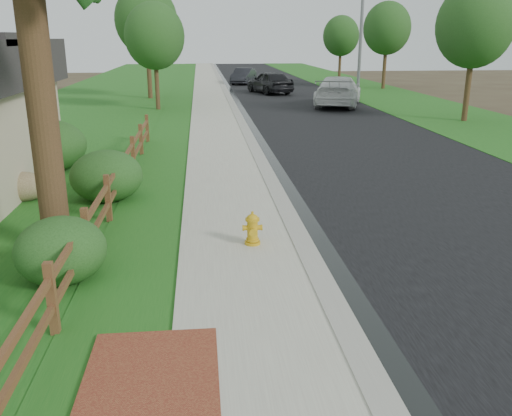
{
  "coord_description": "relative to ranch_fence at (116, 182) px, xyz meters",
  "views": [
    {
      "loc": [
        -1.52,
        -6.45,
        3.95
      ],
      "look_at": [
        -0.52,
        3.35,
        0.83
      ],
      "focal_mm": 38.0,
      "sensor_mm": 36.0,
      "label": 1
    }
  ],
  "objects": [
    {
      "name": "tree_far_right",
      "position": [
        14.46,
        35.57,
        3.42
      ],
      "size": [
        3.13,
        3.13,
        5.78
      ],
      "color": "#3D2E19",
      "rests_on": "ground"
    },
    {
      "name": "sidewalk",
      "position": [
        2.7,
        28.6,
        -0.57
      ],
      "size": [
        2.2,
        90.0,
        0.1
      ],
      "primitive_type": "cube",
      "color": "#A29D8D",
      "rests_on": "ground"
    },
    {
      "name": "dark_car_far",
      "position": [
        5.92,
        35.64,
        0.08
      ],
      "size": [
        2.66,
        4.35,
        1.35
      ],
      "primitive_type": "imported",
      "rotation": [
        0.0,
        0.0,
        -0.32
      ],
      "color": "black",
      "rests_on": "road"
    },
    {
      "name": "verge_far",
      "position": [
        15.1,
        28.6,
        -0.6
      ],
      "size": [
        6.0,
        90.0,
        0.04
      ],
      "primitive_type": "cube",
      "color": "#1C5719",
      "rests_on": "ground"
    },
    {
      "name": "fire_hydrant",
      "position": [
        3.01,
        -3.05,
        -0.21
      ],
      "size": [
        0.42,
        0.34,
        0.66
      ],
      "color": "gold",
      "rests_on": "sidewalk"
    },
    {
      "name": "white_suv",
      "position": [
        10.26,
        19.2,
        0.27
      ],
      "size": [
        4.26,
        6.46,
        1.74
      ],
      "primitive_type": "imported",
      "rotation": [
        0.0,
        0.0,
        2.81
      ],
      "color": "silver",
      "rests_on": "road"
    },
    {
      "name": "ranch_fence",
      "position": [
        0.0,
        0.0,
        0.0
      ],
      "size": [
        0.12,
        16.92,
        1.1
      ],
      "color": "#4D2819",
      "rests_on": "ground"
    },
    {
      "name": "tree_near_left",
      "position": [
        -0.3,
        18.52,
        3.38
      ],
      "size": [
        3.28,
        3.28,
        5.81
      ],
      "color": "#3D2E19",
      "rests_on": "ground"
    },
    {
      "name": "tree_mid_right",
      "position": [
        16.6,
        29.85,
        3.97
      ],
      "size": [
        3.64,
        3.64,
        6.6
      ],
      "color": "#3D2E19",
      "rests_on": "ground"
    },
    {
      "name": "curb",
      "position": [
        4.0,
        28.6,
        -0.56
      ],
      "size": [
        0.4,
        90.0,
        0.12
      ],
      "primitive_type": "cube",
      "color": "gray",
      "rests_on": "ground"
    },
    {
      "name": "shrub_d",
      "position": [
        -2.59,
        3.94,
        0.18
      ],
      "size": [
        3.06,
        3.06,
        1.59
      ],
      "primitive_type": "ellipsoid",
      "rotation": [
        0.0,
        0.0,
        0.41
      ],
      "color": "#1D4318",
      "rests_on": "ground"
    },
    {
      "name": "tree_mid_left",
      "position": [
        -1.23,
        24.56,
        4.35
      ],
      "size": [
        4.03,
        4.03,
        7.2
      ],
      "color": "#3D2E19",
      "rests_on": "ground"
    },
    {
      "name": "dark_car_mid",
      "position": [
        7.16,
        27.16,
        0.21
      ],
      "size": [
        3.3,
        5.09,
        1.61
      ],
      "primitive_type": "imported",
      "rotation": [
        0.0,
        0.0,
        3.46
      ],
      "color": "black",
      "rests_on": "road"
    },
    {
      "name": "road",
      "position": [
        8.2,
        28.6,
        -0.61
      ],
      "size": [
        8.0,
        90.0,
        0.02
      ],
      "primitive_type": "cube",
      "color": "black",
      "rests_on": "ground"
    },
    {
      "name": "shrub_c",
      "position": [
        -0.3,
        0.54,
        0.03
      ],
      "size": [
        1.88,
        1.88,
        1.29
      ],
      "primitive_type": "ellipsoid",
      "rotation": [
        0.0,
        0.0,
        -0.06
      ],
      "color": "#1D4318",
      "rests_on": "ground"
    },
    {
      "name": "wet_gutter",
      "position": [
        4.35,
        28.6,
        -0.6
      ],
      "size": [
        0.5,
        90.0,
        0.0
      ],
      "primitive_type": "cube",
      "color": "black",
      "rests_on": "road"
    },
    {
      "name": "boulder",
      "position": [
        -2.4,
        0.73,
        -0.24
      ],
      "size": [
        1.31,
        1.11,
        0.75
      ],
      "primitive_type": "ellipsoid",
      "rotation": [
        0.0,
        0.0,
        0.27
      ],
      "color": "brown",
      "rests_on": "ground"
    },
    {
      "name": "brick_patch",
      "position": [
        1.4,
        -7.4,
        -0.56
      ],
      "size": [
        1.6,
        2.4,
        0.11
      ],
      "primitive_type": "cube",
      "color": "maroon",
      "rests_on": "ground"
    },
    {
      "name": "lawn_near",
      "position": [
        -4.4,
        28.6,
        -0.6
      ],
      "size": [
        9.0,
        90.0,
        0.04
      ],
      "primitive_type": "cube",
      "color": "#1C5719",
      "rests_on": "ground"
    },
    {
      "name": "ground",
      "position": [
        3.6,
        -6.4,
        -0.62
      ],
      "size": [
        120.0,
        120.0,
        0.0
      ],
      "primitive_type": "plane",
      "color": "#3D3021"
    },
    {
      "name": "tree_near_right",
      "position": [
        14.92,
        12.55,
        3.84
      ],
      "size": [
        3.58,
        3.58,
        6.44
      ],
      "color": "#3D2E19",
      "rests_on": "ground"
    },
    {
      "name": "grass_strip",
      "position": [
        0.8,
        28.6,
        -0.59
      ],
      "size": [
        1.6,
        90.0,
        0.06
      ],
      "primitive_type": "cube",
      "color": "#1C5719",
      "rests_on": "ground"
    },
    {
      "name": "shrub_a",
      "position": [
        -0.3,
        -4.21,
        -0.06
      ],
      "size": [
        1.6,
        1.6,
        1.12
      ],
      "primitive_type": "ellipsoid",
      "rotation": [
        0.0,
        0.0,
        0.07
      ],
      "color": "#1D4318",
      "rests_on": "ground"
    },
    {
      "name": "streetlight",
      "position": [
        12.11,
        22.14,
        5.01
      ],
      "size": [
        2.29,
        0.24,
        9.93
      ],
      "color": "slate",
      "rests_on": "ground"
    }
  ]
}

